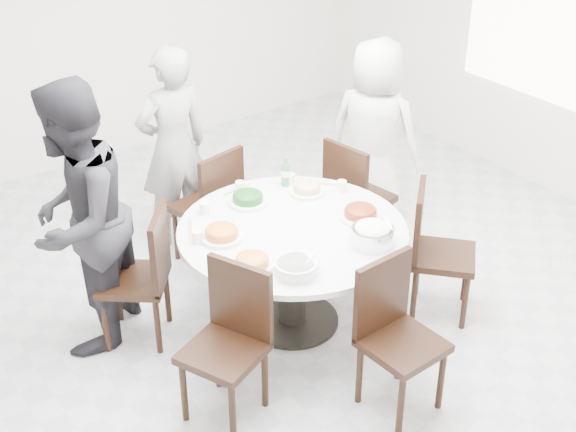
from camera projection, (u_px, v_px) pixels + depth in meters
floor at (278, 302)px, 5.75m from camera, size 6.00×6.00×0.01m
wall_back at (83, 15)px, 7.16m from camera, size 6.00×0.01×2.80m
wall_right at (574, 37)px, 6.59m from camera, size 0.01×6.00×2.80m
window at (574, 26)px, 6.53m from camera, size 0.04×2.20×1.40m
dining_table at (292, 277)px, 5.37m from camera, size 1.50×1.50×0.75m
chair_ne at (360, 195)px, 6.16m from camera, size 0.48×0.48×0.95m
chair_n at (206, 204)px, 6.03m from camera, size 0.50×0.50×0.95m
chair_nw at (133, 277)px, 5.19m from camera, size 0.59×0.59×0.95m
chair_sw at (223, 349)px, 4.55m from camera, size 0.55×0.55×0.95m
chair_s at (403, 342)px, 4.61m from camera, size 0.44×0.44×0.95m
chair_se at (444, 253)px, 5.44m from camera, size 0.59×0.59×0.95m
diner_right at (374, 135)px, 6.38m from camera, size 0.79×0.91×1.57m
diner_middle at (173, 148)px, 6.12m from camera, size 0.60×0.40×1.61m
diner_left at (77, 220)px, 4.97m from camera, size 1.11×1.10×1.81m
dish_greens at (248, 199)px, 5.46m from camera, size 0.27×0.27×0.07m
dish_pale at (307, 189)px, 5.58m from camera, size 0.24×0.24×0.07m
dish_orange at (222, 234)px, 5.05m from camera, size 0.27×0.27×0.07m
dish_redbrown at (360, 214)px, 5.28m from camera, size 0.28×0.28×0.07m
dish_tofu at (252, 263)px, 4.77m from camera, size 0.26×0.26×0.07m
rice_bowl at (372, 236)px, 4.99m from camera, size 0.27×0.27×0.11m
soup_bowl at (296, 268)px, 4.71m from camera, size 0.26×0.26×0.08m
beverage_bottle at (286, 171)px, 5.66m from camera, size 0.06×0.06×0.22m
tea_cups at (240, 190)px, 5.56m from camera, size 0.07×0.07×0.08m
chopsticks at (239, 187)px, 5.67m from camera, size 0.24×0.04×0.01m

